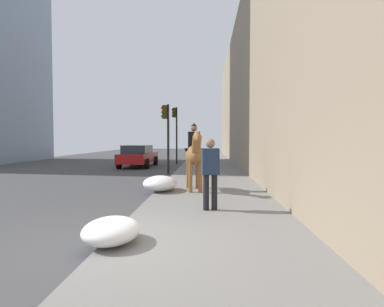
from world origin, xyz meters
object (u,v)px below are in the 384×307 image
(mounted_horse_near, at_px, (194,154))
(car_near_lane, at_px, (138,156))
(traffic_light_near_curb, at_px, (166,127))
(traffic_light_far_curb, at_px, (175,126))
(pedestrian_greeting, at_px, (210,169))

(mounted_horse_near, relative_size, car_near_lane, 0.48)
(traffic_light_near_curb, distance_m, traffic_light_far_curb, 6.97)
(car_near_lane, bearing_deg, traffic_light_near_curb, -148.57)
(mounted_horse_near, bearing_deg, car_near_lane, -166.55)
(mounted_horse_near, relative_size, traffic_light_near_curb, 0.61)
(mounted_horse_near, xyz_separation_m, traffic_light_far_curb, (13.26, 1.91, 1.44))
(mounted_horse_near, bearing_deg, traffic_light_far_curb, -179.63)
(mounted_horse_near, distance_m, pedestrian_greeting, 3.03)
(mounted_horse_near, distance_m, car_near_lane, 11.37)
(mounted_horse_near, bearing_deg, traffic_light_near_curb, -172.66)
(mounted_horse_near, height_order, car_near_lane, mounted_horse_near)
(car_near_lane, height_order, traffic_light_near_curb, traffic_light_near_curb)
(traffic_light_near_curb, bearing_deg, car_near_lane, 29.42)
(traffic_light_far_curb, bearing_deg, traffic_light_near_curb, -178.30)
(traffic_light_near_curb, height_order, traffic_light_far_curb, traffic_light_far_curb)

